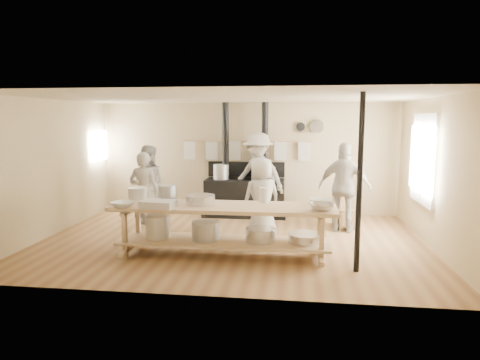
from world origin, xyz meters
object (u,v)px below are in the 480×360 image
object	(u,v)px
stove	(245,193)
cook_far_left	(144,192)
cook_left	(148,185)
prep_table	(223,225)
chair	(344,217)
roasting_pan	(158,204)
cook_right	(344,187)
cook_by_window	(258,176)
cook_center	(262,198)

from	to	relation	value
stove	cook_far_left	size ratio (longest dim) A/B	1.64
cook_far_left	cook_left	distance (m)	0.69
prep_table	chair	distance (m)	3.06
cook_far_left	chair	bearing A→B (deg)	-171.63
stove	roasting_pan	xyz separation A→B (m)	(-0.96, -3.35, 0.39)
cook_right	cook_by_window	world-z (taller)	cook_by_window
cook_center	cook_right	world-z (taller)	cook_right
stove	cook_by_window	bearing A→B (deg)	-28.04
cook_far_left	cook_by_window	distance (m)	2.60
stove	cook_by_window	world-z (taller)	stove
cook_far_left	chair	size ratio (longest dim) A/B	2.04
cook_right	chair	distance (m)	0.72
cook_left	roasting_pan	distance (m)	2.58
cook_center	roasting_pan	bearing A→B (deg)	14.60
cook_left	cook_center	xyz separation A→B (m)	(2.51, -0.92, -0.07)
cook_far_left	cook_center	bearing A→B (deg)	171.22
roasting_pan	cook_far_left	bearing A→B (deg)	116.47
cook_far_left	cook_left	world-z (taller)	cook_left
cook_far_left	cook_right	xyz separation A→B (m)	(3.93, 0.49, 0.09)
prep_table	cook_left	distance (m)	2.86
cook_far_left	roasting_pan	world-z (taller)	cook_far_left
stove	cook_by_window	distance (m)	0.58
cook_left	cook_center	distance (m)	2.68
cook_center	cook_by_window	xyz separation A→B (m)	(-0.21, 1.72, 0.19)
prep_table	cook_far_left	bearing A→B (deg)	142.82
cook_far_left	prep_table	bearing A→B (deg)	140.14
roasting_pan	stove	bearing A→B (deg)	73.95
prep_table	roasting_pan	world-z (taller)	roasting_pan
cook_far_left	cook_by_window	world-z (taller)	cook_by_window
cook_far_left	cook_right	world-z (taller)	cook_right
stove	prep_table	bearing A→B (deg)	-90.04
cook_left	chair	distance (m)	4.17
cook_center	prep_table	bearing A→B (deg)	34.88
cook_right	roasting_pan	distance (m)	3.78
cook_by_window	chair	xyz separation A→B (m)	(1.82, -0.70, -0.73)
cook_right	chair	bearing A→B (deg)	-79.07
cook_far_left	cook_right	bearing A→B (deg)	-175.56
stove	cook_by_window	size ratio (longest dim) A/B	1.35
cook_right	roasting_pan	world-z (taller)	cook_right
cook_left	cook_right	world-z (taller)	cook_right
roasting_pan	cook_right	bearing A→B (deg)	35.44
cook_right	cook_left	bearing A→B (deg)	15.97
cook_right	prep_table	bearing A→B (deg)	59.84
stove	cook_left	xyz separation A→B (m)	(-1.97, -0.97, 0.32)
prep_table	cook_right	world-z (taller)	cook_right
prep_table	cook_left	bearing A→B (deg)	133.96
cook_right	roasting_pan	xyz separation A→B (m)	(-3.08, -2.19, 0.02)
cook_far_left	cook_center	xyz separation A→B (m)	(2.35, -0.25, -0.03)
prep_table	chair	size ratio (longest dim) A/B	4.62
cook_left	cook_right	distance (m)	4.09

